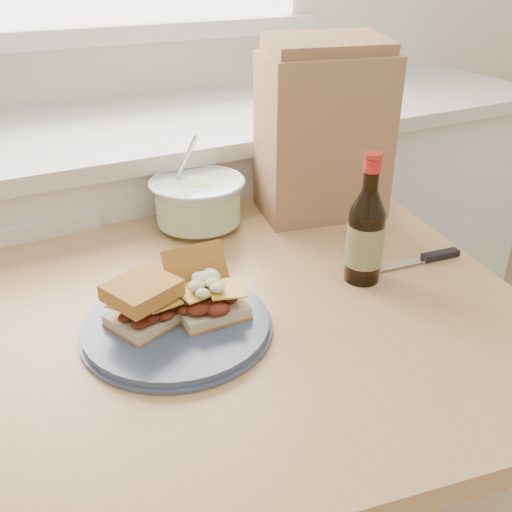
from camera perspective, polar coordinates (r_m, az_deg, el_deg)
name	(u,v)px	position (r m, az deg, el deg)	size (l,w,h in m)	color
cabinet_run	(163,269)	(1.78, -9.33, -1.26)	(2.50, 0.64, 0.94)	silver
dining_table	(245,344)	(1.10, -1.09, -8.78)	(1.10, 1.10, 0.79)	tan
plate	(177,325)	(0.94, -7.92, -6.87)	(0.30, 0.30, 0.02)	#3D4A63
sandwich_left	(143,303)	(0.92, -11.21, -4.59)	(0.13, 0.12, 0.07)	#CDB990
sandwich_right	(205,290)	(0.95, -5.11, -3.38)	(0.11, 0.15, 0.09)	#CDB990
coleslaw_bowl	(198,204)	(1.26, -5.81, 5.21)	(0.21, 0.21, 0.21)	silver
beer_bottle	(366,235)	(1.05, 10.90, 2.11)	(0.07, 0.07, 0.25)	black
knife	(430,258)	(1.19, 16.97, -0.15)	(0.20, 0.04, 0.01)	silver
paper_bag	(323,137)	(1.31, 6.70, 11.73)	(0.27, 0.18, 0.36)	#AA7952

